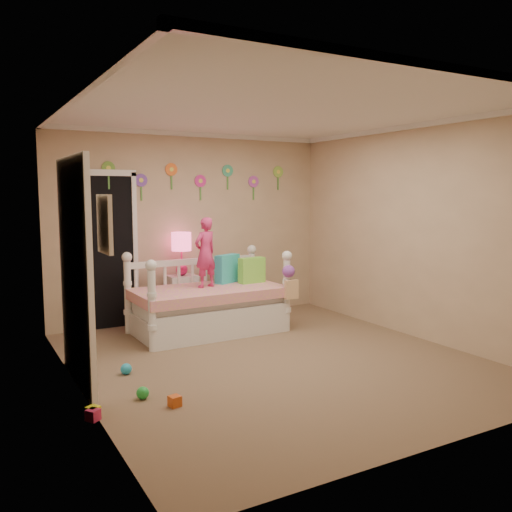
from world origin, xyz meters
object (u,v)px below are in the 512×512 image
child (205,253)px  table_lamp (181,247)px  nightstand (182,299)px  daybed (208,292)px

child → table_lamp: (-0.08, 0.62, 0.02)m
nightstand → daybed: bearing=-82.4°
child → nightstand: child is taller
daybed → nightstand: bearing=97.1°
daybed → child: size_ratio=2.15×
daybed → child: child is taller
child → table_lamp: 0.63m
table_lamp → child: bearing=-82.6°
table_lamp → nightstand: bearing=180.0°
daybed → child: bearing=111.8°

